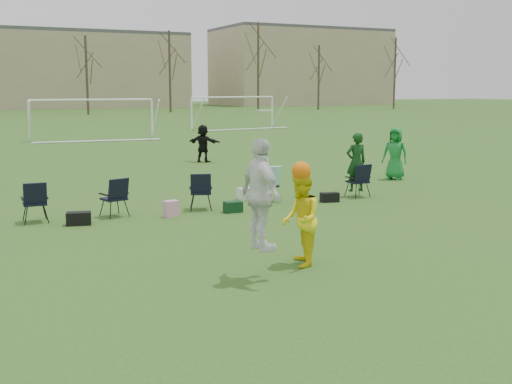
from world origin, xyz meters
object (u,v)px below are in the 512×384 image
goal_mid (92,108)px  goal_right (233,103)px  center_contest (282,207)px  fielder_green_far (395,154)px  fielder_black (203,143)px

goal_mid → goal_right: 13.42m
center_contest → fielder_green_far: bearing=43.1°
fielder_green_far → fielder_black: fielder_green_far is taller
fielder_green_far → fielder_black: size_ratio=1.13×
fielder_green_far → goal_right: (6.23, 27.86, 1.03)m
fielder_green_far → fielder_black: 8.76m
goal_right → center_contest: bearing=-120.6°
fielder_green_far → goal_right: bearing=132.2°
center_contest → goal_mid: 30.27m
fielder_black → fielder_green_far: bearing=168.1°
fielder_green_far → goal_mid: 22.63m
center_contest → goal_mid: center_contest is taller
fielder_green_far → center_contest: center_contest is taller
center_contest → goal_mid: bearing=84.2°
fielder_green_far → goal_right: 28.56m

